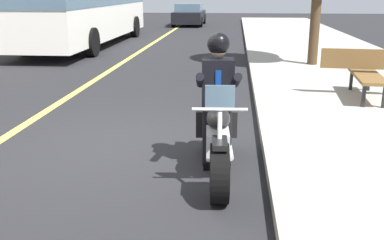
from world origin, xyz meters
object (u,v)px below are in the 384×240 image
at_px(motorcycle_main, 218,138).
at_px(rider_main, 218,89).
at_px(car_silver, 189,15).
at_px(bench_sidewalk, 367,70).

xyz_separation_m(motorcycle_main, rider_main, (-0.19, -0.02, 0.58)).
bearing_deg(car_silver, motorcycle_main, 6.64).
distance_m(car_silver, bench_sidewalk, 21.37).
xyz_separation_m(motorcycle_main, bench_sidewalk, (-3.80, 2.82, 0.26)).
xyz_separation_m(rider_main, car_silver, (-24.22, -2.83, -0.35)).
distance_m(motorcycle_main, car_silver, 24.57).
xyz_separation_m(motorcycle_main, car_silver, (-24.41, -2.84, 0.24)).
bearing_deg(bench_sidewalk, rider_main, -38.15).
height_order(car_silver, bench_sidewalk, car_silver).
xyz_separation_m(car_silver, bench_sidewalk, (20.60, 5.67, 0.02)).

